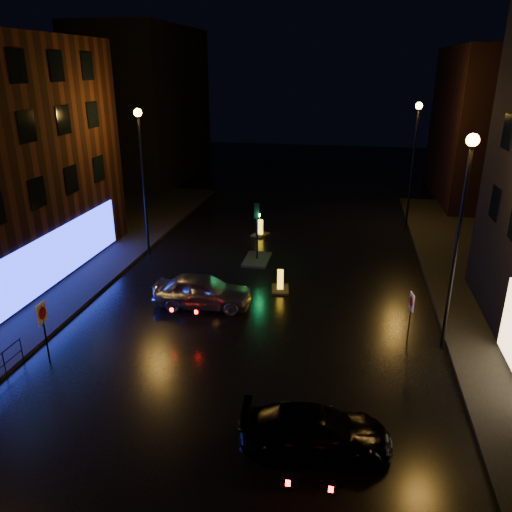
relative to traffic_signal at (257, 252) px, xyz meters
The scene contains 13 objects.
ground 14.06m from the traffic_signal, 85.10° to the right, with size 120.00×120.00×0.00m, color black.
building_far_left 26.50m from the traffic_signal, 125.18° to the left, with size 8.00×16.00×14.00m, color black.
building_far_right 24.83m from the traffic_signal, 48.01° to the left, with size 8.00×14.00×12.00m, color black.
street_lamp_lfar 8.32m from the traffic_signal, behind, with size 0.44×0.44×8.37m.
street_lamp_rnear 13.06m from the traffic_signal, 41.63° to the right, with size 0.44×0.44×8.37m.
street_lamp_rfar 13.06m from the traffic_signal, 41.63° to the left, with size 0.44×0.44×8.37m.
traffic_signal is the anchor object (origin of this frame).
silver_hatchback 6.37m from the traffic_signal, 102.66° to the right, with size 1.82×4.53×1.54m, color #A4A7AC.
dark_sedan 15.26m from the traffic_signal, 72.96° to the right, with size 1.79×4.41×1.28m, color black.
bollard_near 4.29m from the traffic_signal, 63.67° to the right, with size 1.02×1.37×1.10m.
bollard_far 4.55m from the traffic_signal, 97.83° to the left, with size 1.24×1.47×1.09m.
road_sign_left 13.23m from the traffic_signal, 116.29° to the right, with size 0.11×0.59×2.44m.
road_sign_right 10.97m from the traffic_signal, 45.14° to the right, with size 0.13×0.51×2.13m.
Camera 1 is at (3.74, -12.38, 10.51)m, focal length 35.00 mm.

